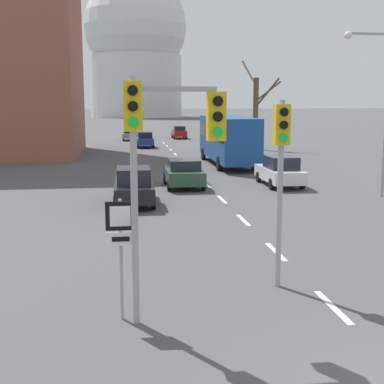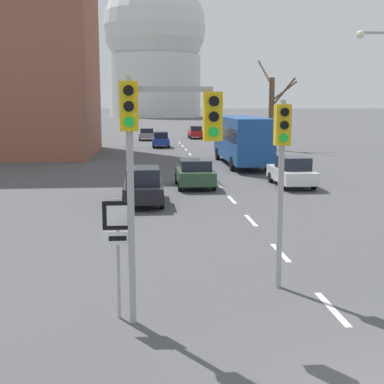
{
  "view_description": "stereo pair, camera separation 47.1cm",
  "coord_description": "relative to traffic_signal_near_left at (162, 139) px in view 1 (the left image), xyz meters",
  "views": [
    {
      "loc": [
        -4.58,
        -6.74,
        4.51
      ],
      "look_at": [
        -2.97,
        5.69,
        2.4
      ],
      "focal_mm": 50.0,
      "sensor_mm": 36.0,
      "label": 1
    },
    {
      "loc": [
        -4.11,
        -6.79,
        4.51
      ],
      "look_at": [
        -2.97,
        5.69,
        2.4
      ],
      "focal_mm": 50.0,
      "sensor_mm": 36.0,
      "label": 2
    }
  ],
  "objects": [
    {
      "name": "lane_stripe_4",
      "position": [
        3.8,
        18.33,
        -3.8
      ],
      "size": [
        0.16,
        2.0,
        0.01
      ],
      "primitive_type": "cube",
      "color": "silver",
      "rests_on": "ground_plane"
    },
    {
      "name": "sedan_far_right",
      "position": [
        2.43,
        17.69,
        -3.03
      ],
      "size": [
        1.96,
        3.9,
        1.52
      ],
      "color": "#2D4C33",
      "rests_on": "ground_plane"
    },
    {
      "name": "lane_stripe_7",
      "position": [
        3.8,
        31.83,
        -3.8
      ],
      "size": [
        0.16,
        2.0,
        0.01
      ],
      "primitive_type": "cube",
      "color": "silver",
      "rests_on": "ground_plane"
    },
    {
      "name": "lane_stripe_9",
      "position": [
        3.8,
        40.83,
        -3.8
      ],
      "size": [
        0.16,
        2.0,
        0.01
      ],
      "primitive_type": "cube",
      "color": "silver",
      "rests_on": "ground_plane"
    },
    {
      "name": "lane_stripe_8",
      "position": [
        3.8,
        36.33,
        -3.8
      ],
      "size": [
        0.16,
        2.0,
        0.01
      ],
      "primitive_type": "cube",
      "color": "silver",
      "rests_on": "ground_plane"
    },
    {
      "name": "traffic_signal_near_left",
      "position": [
        0.0,
        0.0,
        0.0
      ],
      "size": [
        2.0,
        0.34,
        5.01
      ],
      "color": "#9E9EA3",
      "rests_on": "ground_plane"
    },
    {
      "name": "sedan_mid_centre",
      "position": [
        -0.34,
        13.22,
        -2.98
      ],
      "size": [
        1.78,
        4.3,
        1.66
      ],
      "color": "black",
      "rests_on": "ground_plane"
    },
    {
      "name": "sedan_far_left",
      "position": [
        1.48,
        43.9,
        -3.01
      ],
      "size": [
        1.69,
        3.95,
        1.57
      ],
      "color": "navy",
      "rests_on": "ground_plane"
    },
    {
      "name": "lane_stripe_2",
      "position": [
        3.8,
        9.33,
        -3.8
      ],
      "size": [
        0.16,
        2.0,
        0.01
      ],
      "primitive_type": "cube",
      "color": "silver",
      "rests_on": "ground_plane"
    },
    {
      "name": "lane_stripe_10",
      "position": [
        3.8,
        45.33,
        -3.8
      ],
      "size": [
        0.16,
        2.0,
        0.01
      ],
      "primitive_type": "cube",
      "color": "silver",
      "rests_on": "ground_plane"
    },
    {
      "name": "bare_tree_left_near",
      "position": [
        -6.74,
        40.5,
        0.46
      ],
      "size": [
        3.29,
        2.8,
        8.7
      ],
      "color": "brown",
      "rests_on": "ground_plane"
    },
    {
      "name": "street_lamp_right",
      "position": [
        11.16,
        13.56,
        1.0
      ],
      "size": [
        2.32,
        0.36,
        7.71
      ],
      "color": "#9E9EA3",
      "rests_on": "ground_plane"
    },
    {
      "name": "lane_stripe_5",
      "position": [
        3.8,
        22.83,
        -3.8
      ],
      "size": [
        0.16,
        2.0,
        0.01
      ],
      "primitive_type": "cube",
      "color": "silver",
      "rests_on": "ground_plane"
    },
    {
      "name": "sedan_near_right",
      "position": [
        7.71,
        17.58,
        -2.99
      ],
      "size": [
        1.83,
        4.38,
        1.64
      ],
      "color": "silver",
      "rests_on": "ground_plane"
    },
    {
      "name": "sedan_near_left",
      "position": [
        0.15,
        54.44,
        -3.06
      ],
      "size": [
        1.9,
        3.84,
        1.43
      ],
      "color": "slate",
      "rests_on": "ground_plane"
    },
    {
      "name": "lane_stripe_1",
      "position": [
        3.8,
        4.83,
        -3.8
      ],
      "size": [
        0.16,
        2.0,
        0.01
      ],
      "primitive_type": "cube",
      "color": "silver",
      "rests_on": "ground_plane"
    },
    {
      "name": "lane_stripe_3",
      "position": [
        3.8,
        13.83,
        -3.8
      ],
      "size": [
        0.16,
        2.0,
        0.01
      ],
      "primitive_type": "cube",
      "color": "silver",
      "rests_on": "ground_plane"
    },
    {
      "name": "lane_stripe_0",
      "position": [
        3.8,
        0.33,
        -3.8
      ],
      "size": [
        0.16,
        2.0,
        0.01
      ],
      "primitive_type": "cube",
      "color": "silver",
      "rests_on": "ground_plane"
    },
    {
      "name": "bare_tree_right_near",
      "position": [
        12.01,
        40.03,
        0.04
      ],
      "size": [
        3.43,
        4.94,
        8.6
      ],
      "color": "brown",
      "rests_on": "ground_plane"
    },
    {
      "name": "lane_stripe_6",
      "position": [
        3.8,
        27.33,
        -3.8
      ],
      "size": [
        0.16,
        2.0,
        0.01
      ],
      "primitive_type": "cube",
      "color": "silver",
      "rests_on": "ground_plane"
    },
    {
      "name": "capitol_dome",
      "position": [
        3.8,
        160.82,
        17.93
      ],
      "size": [
        31.58,
        31.58,
        44.6
      ],
      "color": "silver",
      "rests_on": "ground_plane"
    },
    {
      "name": "traffic_signal_centre_tall",
      "position": [
        2.96,
        1.82,
        -0.6
      ],
      "size": [
        0.36,
        0.34,
        4.57
      ],
      "color": "#9E9EA3",
      "rests_on": "ground_plane"
    },
    {
      "name": "lane_stripe_11",
      "position": [
        3.8,
        49.83,
        -3.8
      ],
      "size": [
        0.16,
        2.0,
        0.01
      ],
      "primitive_type": "cube",
      "color": "silver",
      "rests_on": "ground_plane"
    },
    {
      "name": "city_bus",
      "position": [
        6.77,
        27.63,
        -1.75
      ],
      "size": [
        2.66,
        10.8,
        3.48
      ],
      "color": "#19478C",
      "rests_on": "ground_plane"
    },
    {
      "name": "route_sign_post",
      "position": [
        -0.86,
        0.24,
        -2.04
      ],
      "size": [
        0.6,
        0.08,
        2.57
      ],
      "color": "#9E9EA3",
      "rests_on": "ground_plane"
    },
    {
      "name": "sedan_distant_centre",
      "position": [
        6.32,
        57.02,
        -3.0
      ],
      "size": [
        1.68,
        4.26,
        1.57
      ],
      "color": "maroon",
      "rests_on": "ground_plane"
    }
  ]
}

